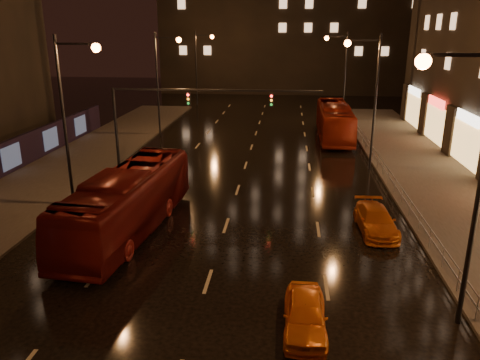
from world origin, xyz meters
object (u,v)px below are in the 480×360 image
object	(u,v)px
bus_curb	(334,121)
taxi_near	(305,314)
taxi_far	(376,220)
bus_red	(128,201)

from	to	relation	value
bus_curb	taxi_near	distance (m)	31.69
bus_curb	taxi_far	distance (m)	22.48
bus_red	taxi_far	size ratio (longest dim) A/B	2.75
bus_red	taxi_near	xyz separation A→B (m)	(8.98, -7.79, -1.05)
taxi_near	taxi_far	size ratio (longest dim) A/B	0.85
taxi_near	bus_curb	bearing A→B (deg)	83.70
bus_curb	taxi_far	bearing A→B (deg)	-88.85
bus_red	taxi_near	world-z (taller)	bus_red
bus_red	taxi_near	distance (m)	11.94
taxi_near	taxi_far	distance (m)	9.84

